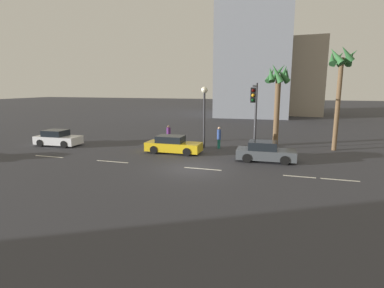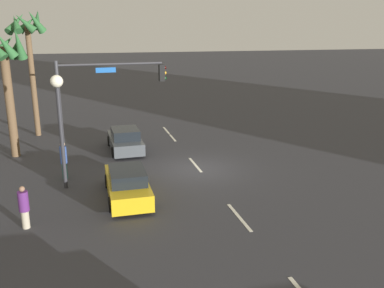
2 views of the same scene
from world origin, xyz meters
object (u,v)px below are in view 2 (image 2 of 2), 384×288
at_px(palm_tree_1, 28,39).
at_px(car_3, 127,184).
at_px(streetlamp, 59,109).
at_px(car_0, 125,140).
at_px(pedestrian_1, 64,159).
at_px(traffic_signal, 100,91).
at_px(pedestrian_0, 24,207).
at_px(palm_tree_0, 5,63).

bearing_deg(palm_tree_1, car_3, -158.69).
bearing_deg(streetlamp, car_0, -31.66).
bearing_deg(palm_tree_1, pedestrian_1, -167.10).
height_order(streetlamp, palm_tree_1, palm_tree_1).
xyz_separation_m(car_0, traffic_signal, (-0.98, 1.35, 3.23)).
xyz_separation_m(pedestrian_0, palm_tree_1, (14.61, 0.93, 5.72)).
bearing_deg(traffic_signal, car_0, -54.09).
height_order(pedestrian_0, pedestrian_1, pedestrian_1).
height_order(traffic_signal, streetlamp, traffic_signal).
relative_size(car_0, palm_tree_0, 0.57).
xyz_separation_m(car_3, pedestrian_0, (-1.93, 4.02, 0.23)).
xyz_separation_m(car_3, pedestrian_1, (3.21, 2.78, 0.37)).
bearing_deg(palm_tree_0, car_0, -94.38).
xyz_separation_m(traffic_signal, palm_tree_0, (1.47, 5.01, 1.51)).
xyz_separation_m(car_0, palm_tree_1, (5.35, 5.59, 5.94)).
height_order(car_3, traffic_signal, traffic_signal).
bearing_deg(pedestrian_0, pedestrian_1, -13.59).
height_order(car_0, streetlamp, streetlamp).
relative_size(car_0, streetlamp, 0.79).
xyz_separation_m(streetlamp, palm_tree_1, (10.78, 2.24, 2.82)).
xyz_separation_m(traffic_signal, streetlamp, (-4.45, 1.99, -0.10)).
bearing_deg(car_3, traffic_signal, 6.37).
distance_m(pedestrian_0, palm_tree_0, 10.87).
relative_size(pedestrian_0, palm_tree_1, 0.20).
height_order(streetlamp, palm_tree_0, palm_tree_0).
height_order(traffic_signal, pedestrian_0, traffic_signal).
bearing_deg(pedestrian_0, traffic_signal, -21.79).
xyz_separation_m(traffic_signal, pedestrian_0, (-8.28, 3.31, -3.01)).
xyz_separation_m(streetlamp, pedestrian_1, (1.31, 0.07, -2.76)).
distance_m(traffic_signal, streetlamp, 4.88).
bearing_deg(palm_tree_1, streetlamp, -168.25).
bearing_deg(car_3, pedestrian_0, 115.66).
bearing_deg(pedestrian_0, car_3, -64.34).
bearing_deg(car_0, streetlamp, 148.34).
relative_size(car_0, traffic_signal, 0.68).
distance_m(pedestrian_0, palm_tree_1, 15.72).
bearing_deg(streetlamp, palm_tree_0, 26.99).
xyz_separation_m(pedestrian_0, pedestrian_1, (5.14, -1.24, 0.14)).
bearing_deg(palm_tree_1, car_0, -133.76).
distance_m(car_3, palm_tree_1, 14.85).
distance_m(streetlamp, palm_tree_0, 6.83).
height_order(car_0, pedestrian_0, pedestrian_0).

